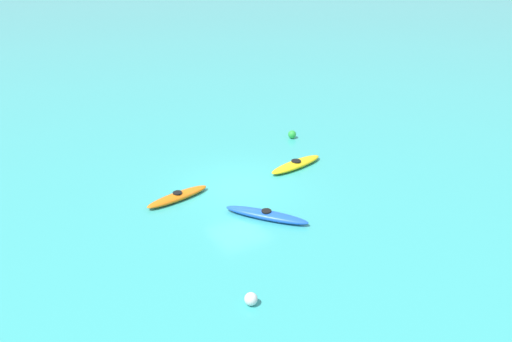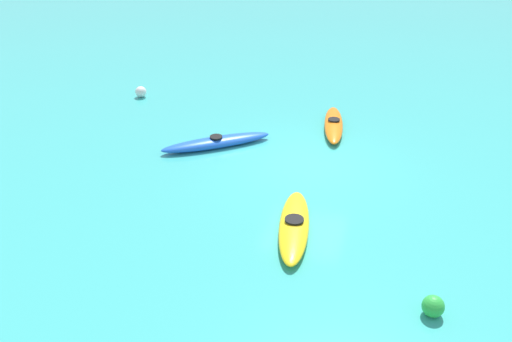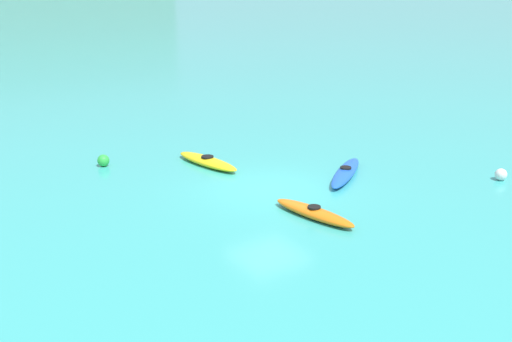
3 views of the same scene
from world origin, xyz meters
name	(u,v)px [view 1 (image 1 of 3)]	position (x,y,z in m)	size (l,w,h in m)	color
ground_plane	(238,187)	(0.00, 0.00, 0.00)	(600.00, 600.00, 0.00)	#38ADA8
kayak_yellow	(296,164)	(-0.34, 3.52, 0.16)	(1.24, 3.28, 0.37)	yellow
kayak_blue	(266,215)	(3.05, -0.43, 0.16)	(3.26, 2.62, 0.37)	blue
kayak_orange	(178,196)	(-0.34, -2.81, 0.16)	(1.10, 3.10, 0.37)	orange
buoy_green	(292,134)	(-3.62, 5.64, 0.23)	(0.45, 0.45, 0.45)	green
buoy_white	(251,299)	(7.30, -3.79, 0.21)	(0.42, 0.42, 0.42)	white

